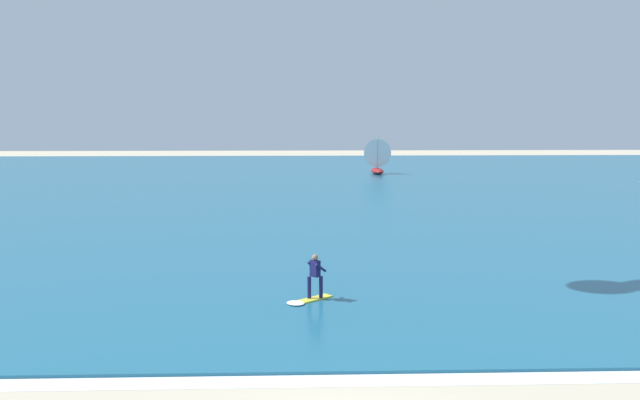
# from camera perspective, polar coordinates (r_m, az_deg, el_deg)

# --- Properties ---
(ocean) EXTENTS (160.00, 90.00, 0.10)m
(ocean) POSITION_cam_1_polar(r_m,az_deg,el_deg) (63.07, -1.03, 1.01)
(ocean) COLOR #1E607F
(ocean) RESTS_ON ground
(shoreline_foam) EXTENTS (101.47, 1.79, 0.01)m
(shoreline_foam) POSITION_cam_1_polar(r_m,az_deg,el_deg) (19.05, -2.96, -14.06)
(shoreline_foam) COLOR white
(shoreline_foam) RESTS_ON ground
(kitesurfer) EXTENTS (1.84, 1.71, 1.67)m
(kitesurfer) POSITION_cam_1_polar(r_m,az_deg,el_deg) (25.48, -0.72, -6.88)
(kitesurfer) COLOR yellow
(kitesurfer) RESTS_ON ocean
(sailboat_leading) EXTENTS (3.16, 3.71, 4.29)m
(sailboat_leading) POSITION_cam_1_polar(r_m,az_deg,el_deg) (77.01, 4.62, 3.63)
(sailboat_leading) COLOR maroon
(sailboat_leading) RESTS_ON ocean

